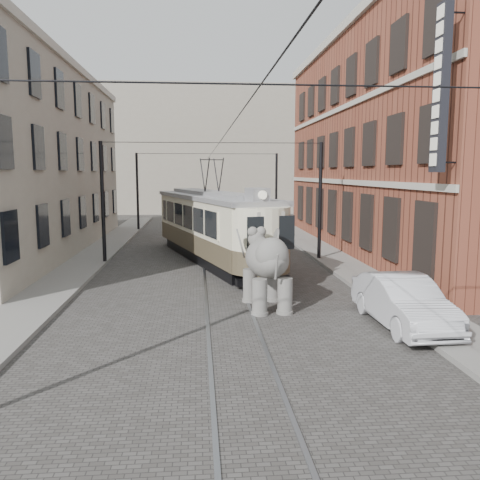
{
  "coord_description": "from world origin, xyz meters",
  "views": [
    {
      "loc": [
        -0.97,
        -18.42,
        4.48
      ],
      "look_at": [
        0.52,
        -1.11,
        2.1
      ],
      "focal_mm": 36.74,
      "sensor_mm": 36.0,
      "label": 1
    }
  ],
  "objects": [
    {
      "name": "stucco_building",
      "position": [
        -11.0,
        10.0,
        5.0
      ],
      "size": [
        7.0,
        24.0,
        10.0
      ],
      "primitive_type": "cube",
      "color": "gray",
      "rests_on": "ground"
    },
    {
      "name": "brick_building",
      "position": [
        11.0,
        9.0,
        6.0
      ],
      "size": [
        8.0,
        26.0,
        12.0
      ],
      "primitive_type": "cube",
      "color": "brown",
      "rests_on": "ground"
    },
    {
      "name": "sidewalk_right",
      "position": [
        6.0,
        0.0,
        0.07
      ],
      "size": [
        2.0,
        60.0,
        0.15
      ],
      "primitive_type": "cube",
      "color": "slate",
      "rests_on": "ground"
    },
    {
      "name": "sidewalk_left",
      "position": [
        -6.5,
        0.0,
        0.07
      ],
      "size": [
        2.0,
        60.0,
        0.15
      ],
      "primitive_type": "cube",
      "color": "slate",
      "rests_on": "ground"
    },
    {
      "name": "catenary",
      "position": [
        -0.2,
        5.0,
        3.0
      ],
      "size": [
        11.0,
        30.2,
        6.0
      ],
      "primitive_type": null,
      "color": "black",
      "rests_on": "ground"
    },
    {
      "name": "tram_rails",
      "position": [
        0.0,
        0.0,
        0.01
      ],
      "size": [
        1.54,
        80.0,
        0.02
      ],
      "primitive_type": null,
      "color": "slate",
      "rests_on": "ground"
    },
    {
      "name": "parked_car",
      "position": [
        4.98,
        -4.91,
        0.75
      ],
      "size": [
        1.72,
        4.57,
        1.49
      ],
      "primitive_type": "imported",
      "rotation": [
        0.0,
        0.0,
        0.03
      ],
      "color": "silver",
      "rests_on": "ground"
    },
    {
      "name": "elephant",
      "position": [
        1.29,
        -2.53,
        1.29
      ],
      "size": [
        2.68,
        4.4,
        2.58
      ],
      "primitive_type": null,
      "rotation": [
        0.0,
        0.0,
        0.09
      ],
      "color": "slate",
      "rests_on": "ground"
    },
    {
      "name": "tram",
      "position": [
        -0.26,
        6.53,
        2.59
      ],
      "size": [
        6.28,
        13.3,
        5.19
      ],
      "primitive_type": null,
      "rotation": [
        0.0,
        0.0,
        0.29
      ],
      "color": "beige",
      "rests_on": "ground"
    },
    {
      "name": "ground",
      "position": [
        0.0,
        0.0,
        0.0
      ],
      "size": [
        120.0,
        120.0,
        0.0
      ],
      "primitive_type": "plane",
      "color": "#44423F"
    },
    {
      "name": "distant_block",
      "position": [
        0.0,
        40.0,
        7.0
      ],
      "size": [
        28.0,
        10.0,
        14.0
      ],
      "primitive_type": "cube",
      "color": "gray",
      "rests_on": "ground"
    }
  ]
}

